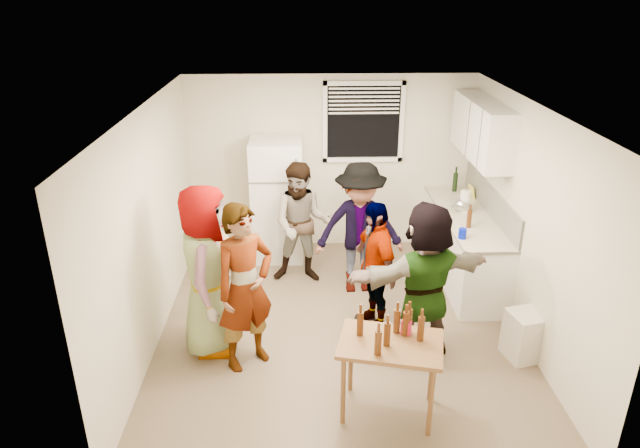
{
  "coord_description": "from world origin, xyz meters",
  "views": [
    {
      "loc": [
        -0.39,
        -5.52,
        3.65
      ],
      "look_at": [
        -0.21,
        0.3,
        1.15
      ],
      "focal_mm": 32.0,
      "sensor_mm": 36.0,
      "label": 1
    }
  ],
  "objects_px": {
    "beer_bottle_counter": "(468,227)",
    "blue_cup": "(462,238)",
    "kettle": "(461,211)",
    "guest_orange": "(419,350)",
    "wine_bottle": "(454,191)",
    "beer_bottle_table": "(386,345)",
    "guest_stripe": "(250,361)",
    "guest_back_left": "(303,279)",
    "red_cup": "(406,333)",
    "guest_grey": "(214,346)",
    "trash_bin": "(525,336)",
    "serving_table": "(387,411)",
    "guest_black": "(372,324)",
    "guest_back_right": "(358,288)",
    "refrigerator": "(277,200)"
  },
  "relations": [
    {
      "from": "serving_table",
      "to": "beer_bottle_table",
      "type": "distance_m",
      "value": 0.76
    },
    {
      "from": "wine_bottle",
      "to": "kettle",
      "type": "bearing_deg",
      "value": -97.45
    },
    {
      "from": "kettle",
      "to": "wine_bottle",
      "type": "distance_m",
      "value": 0.77
    },
    {
      "from": "trash_bin",
      "to": "guest_orange",
      "type": "relative_size",
      "value": 0.31
    },
    {
      "from": "wine_bottle",
      "to": "beer_bottle_counter",
      "type": "relative_size",
      "value": 1.23
    },
    {
      "from": "refrigerator",
      "to": "wine_bottle",
      "type": "relative_size",
      "value": 6.44
    },
    {
      "from": "blue_cup",
      "to": "guest_black",
      "type": "height_order",
      "value": "blue_cup"
    },
    {
      "from": "refrigerator",
      "to": "beer_bottle_table",
      "type": "distance_m",
      "value": 3.49
    },
    {
      "from": "guest_orange",
      "to": "guest_grey",
      "type": "bearing_deg",
      "value": -20.08
    },
    {
      "from": "guest_stripe",
      "to": "guest_back_left",
      "type": "xyz_separation_m",
      "value": [
        0.56,
        1.76,
        0.0
      ]
    },
    {
      "from": "refrigerator",
      "to": "guest_black",
      "type": "bearing_deg",
      "value": -58.32
    },
    {
      "from": "kettle",
      "to": "guest_stripe",
      "type": "bearing_deg",
      "value": -169.45
    },
    {
      "from": "red_cup",
      "to": "guest_back_left",
      "type": "relative_size",
      "value": 0.08
    },
    {
      "from": "beer_bottle_table",
      "to": "guest_black",
      "type": "xyz_separation_m",
      "value": [
        0.07,
        1.48,
        -0.75
      ]
    },
    {
      "from": "refrigerator",
      "to": "blue_cup",
      "type": "xyz_separation_m",
      "value": [
        2.19,
        -1.47,
        0.05
      ]
    },
    {
      "from": "blue_cup",
      "to": "trash_bin",
      "type": "bearing_deg",
      "value": -66.42
    },
    {
      "from": "blue_cup",
      "to": "guest_black",
      "type": "bearing_deg",
      "value": -160.59
    },
    {
      "from": "refrigerator",
      "to": "beer_bottle_table",
      "type": "relative_size",
      "value": 7.55
    },
    {
      "from": "guest_stripe",
      "to": "red_cup",
      "type": "bearing_deg",
      "value": -61.61
    },
    {
      "from": "refrigerator",
      "to": "wine_bottle",
      "type": "bearing_deg",
      "value": 3.0
    },
    {
      "from": "kettle",
      "to": "guest_stripe",
      "type": "relative_size",
      "value": 0.14
    },
    {
      "from": "kettle",
      "to": "beer_bottle_counter",
      "type": "height_order",
      "value": "beer_bottle_counter"
    },
    {
      "from": "blue_cup",
      "to": "guest_grey",
      "type": "distance_m",
      "value": 3.05
    },
    {
      "from": "trash_bin",
      "to": "beer_bottle_table",
      "type": "bearing_deg",
      "value": -152.57
    },
    {
      "from": "beer_bottle_counter",
      "to": "guest_stripe",
      "type": "height_order",
      "value": "beer_bottle_counter"
    },
    {
      "from": "trash_bin",
      "to": "red_cup",
      "type": "height_order",
      "value": "red_cup"
    },
    {
      "from": "wine_bottle",
      "to": "beer_bottle_table",
      "type": "xyz_separation_m",
      "value": [
        -1.44,
        -3.46,
        -0.15
      ]
    },
    {
      "from": "guest_grey",
      "to": "guest_back_right",
      "type": "height_order",
      "value": "guest_back_right"
    },
    {
      "from": "red_cup",
      "to": "kettle",
      "type": "bearing_deg",
      "value": 65.61
    },
    {
      "from": "trash_bin",
      "to": "guest_grey",
      "type": "height_order",
      "value": "trash_bin"
    },
    {
      "from": "guest_back_right",
      "to": "guest_orange",
      "type": "relative_size",
      "value": 1.0
    },
    {
      "from": "beer_bottle_table",
      "to": "guest_back_left",
      "type": "bearing_deg",
      "value": 105.56
    },
    {
      "from": "guest_back_right",
      "to": "guest_black",
      "type": "height_order",
      "value": "guest_back_right"
    },
    {
      "from": "refrigerator",
      "to": "guest_back_right",
      "type": "relative_size",
      "value": 1.01
    },
    {
      "from": "wine_bottle",
      "to": "beer_bottle_counter",
      "type": "height_order",
      "value": "wine_bottle"
    },
    {
      "from": "trash_bin",
      "to": "guest_back_left",
      "type": "distance_m",
      "value": 2.91
    },
    {
      "from": "beer_bottle_counter",
      "to": "blue_cup",
      "type": "relative_size",
      "value": 1.76
    },
    {
      "from": "trash_bin",
      "to": "guest_stripe",
      "type": "relative_size",
      "value": 0.3
    },
    {
      "from": "beer_bottle_table",
      "to": "red_cup",
      "type": "height_order",
      "value": "beer_bottle_table"
    },
    {
      "from": "guest_orange",
      "to": "trash_bin",
      "type": "bearing_deg",
      "value": 156.23
    },
    {
      "from": "guest_orange",
      "to": "wine_bottle",
      "type": "bearing_deg",
      "value": -126.55
    },
    {
      "from": "beer_bottle_counter",
      "to": "guest_grey",
      "type": "height_order",
      "value": "beer_bottle_counter"
    },
    {
      "from": "trash_bin",
      "to": "guest_back_left",
      "type": "xyz_separation_m",
      "value": [
        -2.3,
        1.76,
        -0.25
      ]
    },
    {
      "from": "kettle",
      "to": "serving_table",
      "type": "xyz_separation_m",
      "value": [
        -1.3,
        -2.65,
        -0.9
      ]
    },
    {
      "from": "kettle",
      "to": "guest_orange",
      "type": "distance_m",
      "value": 2.12
    },
    {
      "from": "guest_grey",
      "to": "guest_back_left",
      "type": "xyz_separation_m",
      "value": [
        0.97,
        1.48,
        0.0
      ]
    },
    {
      "from": "beer_bottle_table",
      "to": "guest_stripe",
      "type": "bearing_deg",
      "value": 147.14
    },
    {
      "from": "blue_cup",
      "to": "guest_back_right",
      "type": "distance_m",
      "value": 1.52
    },
    {
      "from": "beer_bottle_table",
      "to": "guest_stripe",
      "type": "relative_size",
      "value": 0.13
    },
    {
      "from": "refrigerator",
      "to": "guest_back_right",
      "type": "height_order",
      "value": "refrigerator"
    }
  ]
}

